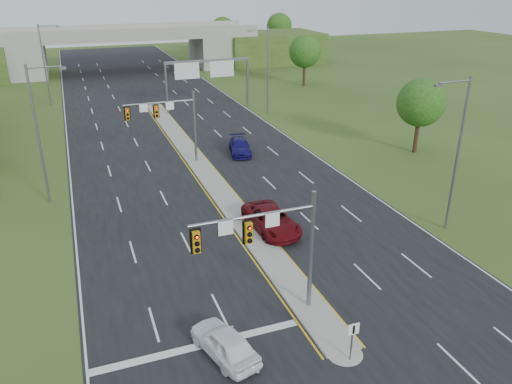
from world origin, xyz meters
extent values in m
plane|color=#364C1B|center=(0.00, 0.00, 0.00)|extent=(240.00, 240.00, 0.00)
cube|color=black|center=(0.00, 35.00, 0.01)|extent=(24.00, 160.00, 0.02)
cube|color=gray|center=(0.00, 23.00, 0.10)|extent=(2.00, 54.00, 0.16)
cone|color=gray|center=(0.00, -4.00, 0.10)|extent=(2.00, 2.00, 0.16)
cube|color=gold|center=(-1.15, 23.00, 0.03)|extent=(0.12, 54.00, 0.01)
cube|color=gold|center=(1.15, 23.00, 0.03)|extent=(0.12, 54.00, 0.01)
cube|color=silver|center=(-11.80, 35.00, 0.03)|extent=(0.12, 160.00, 0.01)
cube|color=silver|center=(11.80, 35.00, 0.03)|extent=(0.12, 160.00, 0.01)
cube|color=silver|center=(-6.50, -1.00, 0.03)|extent=(10.50, 0.50, 0.01)
cylinder|color=slate|center=(0.00, 0.00, 3.50)|extent=(0.24, 0.24, 7.00)
cylinder|color=slate|center=(-3.25, 0.00, 6.20)|extent=(6.50, 0.16, 0.16)
cube|color=#CB870C|center=(-3.58, -0.25, 5.45)|extent=(0.35, 0.25, 1.10)
cube|color=#CB870C|center=(-6.17, -0.25, 5.45)|extent=(0.35, 0.25, 1.10)
cube|color=black|center=(-3.58, -0.11, 5.45)|extent=(0.55, 0.04, 1.30)
cube|color=black|center=(-6.17, -0.11, 5.45)|extent=(0.55, 0.04, 1.30)
sphere|color=#FF0C05|center=(-3.58, -0.38, 5.80)|extent=(0.20, 0.20, 0.20)
sphere|color=#FF0C05|center=(-6.17, -0.38, 5.80)|extent=(0.20, 0.20, 0.20)
cube|color=white|center=(-4.68, -0.10, 5.85)|extent=(0.75, 0.04, 0.75)
cube|color=white|center=(-2.27, -0.10, 5.85)|extent=(0.75, 0.04, 0.75)
cylinder|color=slate|center=(0.00, 25.00, 3.50)|extent=(0.24, 0.24, 7.00)
cylinder|color=slate|center=(-3.25, 25.00, 6.20)|extent=(6.50, 0.16, 0.16)
cube|color=#CB870C|center=(-3.58, 24.75, 5.45)|extent=(0.35, 0.25, 1.10)
cube|color=#CB870C|center=(-6.17, 24.75, 5.45)|extent=(0.35, 0.25, 1.10)
cube|color=black|center=(-3.58, 24.89, 5.45)|extent=(0.55, 0.04, 1.30)
cube|color=black|center=(-6.17, 24.89, 5.45)|extent=(0.55, 0.04, 1.30)
sphere|color=#FF0C05|center=(-3.58, 24.62, 5.80)|extent=(0.20, 0.20, 0.20)
sphere|color=#FF0C05|center=(-6.17, 24.62, 5.80)|extent=(0.20, 0.20, 0.20)
cube|color=white|center=(-4.68, 24.90, 5.85)|extent=(0.75, 0.04, 0.75)
cube|color=white|center=(-2.27, 24.90, 5.85)|extent=(0.75, 0.04, 0.75)
cylinder|color=slate|center=(0.00, -4.50, 1.10)|extent=(0.08, 0.08, 2.20)
cube|color=white|center=(0.00, -4.55, 1.90)|extent=(0.60, 0.04, 0.60)
cube|color=black|center=(0.00, -4.58, 1.90)|extent=(0.10, 0.02, 0.45)
cylinder|color=slate|center=(1.20, 45.00, 3.30)|extent=(0.28, 0.28, 6.60)
cylinder|color=slate|center=(12.50, 45.00, 3.30)|extent=(0.28, 0.28, 6.60)
cube|color=slate|center=(6.85, 45.00, 6.50)|extent=(11.50, 0.35, 0.35)
cube|color=#0C5525|center=(4.00, 44.80, 5.40)|extent=(3.20, 0.08, 2.00)
cube|color=#0C5525|center=(8.80, 44.80, 5.40)|extent=(3.20, 0.08, 2.00)
cube|color=silver|center=(4.00, 44.75, 5.40)|extent=(3.30, 0.03, 2.10)
cube|color=silver|center=(8.80, 44.75, 5.40)|extent=(3.30, 0.03, 2.10)
cube|color=gray|center=(-17.00, 80.00, 3.00)|extent=(6.00, 12.00, 6.00)
cube|color=gray|center=(17.00, 80.00, 3.00)|extent=(6.00, 12.00, 6.00)
cube|color=#364C1B|center=(30.00, 80.00, 3.00)|extent=(20.00, 14.00, 6.00)
cube|color=gray|center=(0.00, 80.00, 6.60)|extent=(50.00, 12.00, 1.20)
cube|color=gray|center=(0.00, 74.20, 7.65)|extent=(50.00, 0.40, 0.90)
cube|color=gray|center=(0.00, 85.80, 7.65)|extent=(50.00, 0.40, 0.90)
cylinder|color=slate|center=(-13.50, 20.00, 5.50)|extent=(0.20, 0.20, 11.00)
cylinder|color=slate|center=(-12.25, 20.00, 10.70)|extent=(2.50, 0.12, 0.12)
cube|color=slate|center=(-11.00, 20.00, 10.55)|extent=(0.50, 0.25, 0.18)
cylinder|color=slate|center=(-13.50, 55.00, 5.50)|extent=(0.20, 0.20, 11.00)
cylinder|color=slate|center=(-12.25, 55.00, 10.70)|extent=(2.50, 0.12, 0.12)
cube|color=slate|center=(-11.00, 55.00, 10.55)|extent=(0.50, 0.25, 0.18)
cylinder|color=slate|center=(13.50, 5.00, 5.50)|extent=(0.20, 0.20, 11.00)
cylinder|color=slate|center=(12.25, 5.00, 10.70)|extent=(2.50, 0.12, 0.12)
cube|color=slate|center=(11.00, 5.00, 10.55)|extent=(0.50, 0.25, 0.18)
cylinder|color=slate|center=(13.50, 40.00, 5.50)|extent=(0.20, 0.20, 11.00)
cylinder|color=slate|center=(12.25, 40.00, 10.70)|extent=(2.50, 0.12, 0.12)
cube|color=slate|center=(11.00, 40.00, 10.55)|extent=(0.50, 0.25, 0.18)
cylinder|color=#382316|center=(22.00, 20.00, 2.00)|extent=(0.44, 0.44, 4.00)
sphere|color=#184512|center=(22.00, 20.00, 5.20)|extent=(4.80, 4.80, 4.80)
cylinder|color=#382316|center=(26.00, 55.00, 2.12)|extent=(0.44, 0.44, 4.25)
sphere|color=#184512|center=(26.00, 55.00, 5.53)|extent=(5.20, 5.20, 5.20)
cylinder|color=#382316|center=(24.00, 94.00, 2.12)|extent=(0.44, 0.44, 4.25)
sphere|color=#184512|center=(24.00, 94.00, 5.53)|extent=(5.60, 5.60, 5.60)
cylinder|color=#382316|center=(38.00, 94.00, 2.25)|extent=(0.44, 0.44, 4.50)
sphere|color=#184512|center=(38.00, 94.00, 5.85)|extent=(6.00, 6.00, 6.00)
imported|color=white|center=(-5.46, -2.00, 0.75)|extent=(2.85, 4.60, 1.46)
imported|color=#5D090E|center=(1.50, 9.16, 0.83)|extent=(3.00, 5.95, 1.62)
imported|color=#120E55|center=(4.84, 25.96, 0.74)|extent=(3.03, 5.27, 1.44)
camera|label=1|loc=(-10.72, -20.34, 16.89)|focal=35.00mm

